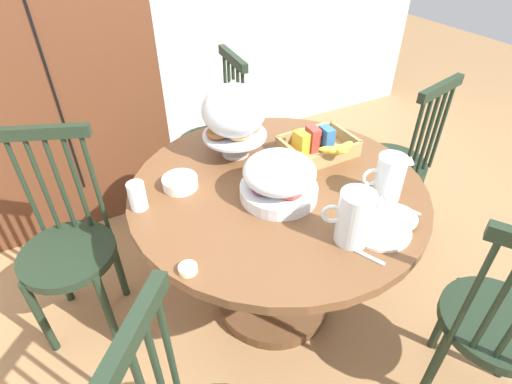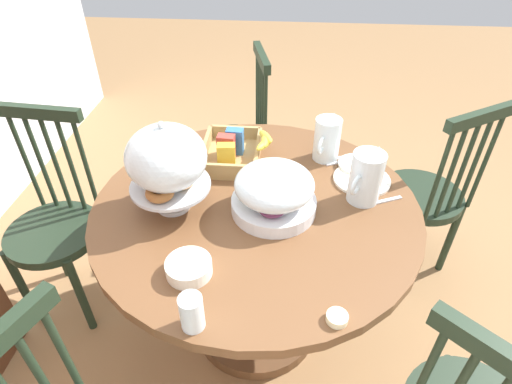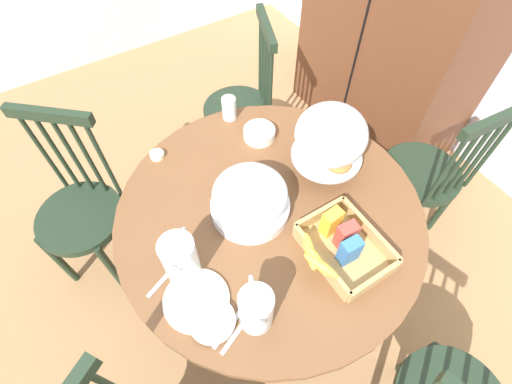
% 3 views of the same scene
% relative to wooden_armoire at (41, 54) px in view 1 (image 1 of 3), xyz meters
% --- Properties ---
extents(ground_plane, '(10.00, 10.00, 0.00)m').
position_rel_wooden_armoire_xyz_m(ground_plane, '(0.63, -1.50, -0.98)').
color(ground_plane, '#997047').
extents(wooden_armoire, '(1.18, 0.60, 1.96)m').
position_rel_wooden_armoire_xyz_m(wooden_armoire, '(0.00, 0.00, 0.00)').
color(wooden_armoire, brown).
rests_on(wooden_armoire, ground_plane).
extents(dining_table, '(1.19, 1.19, 0.74)m').
position_rel_wooden_armoire_xyz_m(dining_table, '(0.68, -1.34, -0.46)').
color(dining_table, brown).
rests_on(dining_table, ground_plane).
extents(windsor_chair_near_window, '(0.40, 0.40, 0.97)m').
position_rel_wooden_armoire_xyz_m(windsor_chair_near_window, '(0.78, -0.45, -0.53)').
color(windsor_chair_near_window, '#1E2D1E').
rests_on(windsor_chair_near_window, ground_plane).
extents(windsor_chair_by_cabinet, '(0.43, 0.43, 0.97)m').
position_rel_wooden_armoire_xyz_m(windsor_chair_by_cabinet, '(-0.14, -0.98, -0.53)').
color(windsor_chair_by_cabinet, '#1E2D1E').
rests_on(windsor_chair_by_cabinet, ground_plane).
extents(windsor_chair_far_side, '(0.46, 0.46, 0.97)m').
position_rel_wooden_armoire_xyz_m(windsor_chair_far_side, '(1.13, -2.11, -0.53)').
color(windsor_chair_far_side, '#1E2D1E').
rests_on(windsor_chair_far_side, ground_plane).
extents(windsor_chair_host_seat, '(0.42, 0.41, 0.97)m').
position_rel_wooden_armoire_xyz_m(windsor_chair_host_seat, '(1.56, -1.16, -0.53)').
color(windsor_chair_host_seat, '#1E2D1E').
rests_on(windsor_chair_host_seat, ground_plane).
extents(pastry_stand_with_dome, '(0.28, 0.28, 0.34)m').
position_rel_wooden_armoire_xyz_m(pastry_stand_with_dome, '(0.64, -1.04, -0.05)').
color(pastry_stand_with_dome, silver).
rests_on(pastry_stand_with_dome, dining_table).
extents(fruit_platter_covered, '(0.30, 0.30, 0.18)m').
position_rel_wooden_armoire_xyz_m(fruit_platter_covered, '(0.64, -1.40, -0.16)').
color(fruit_platter_covered, silver).
rests_on(fruit_platter_covered, dining_table).
extents(orange_juice_pitcher, '(0.18, 0.13, 0.19)m').
position_rel_wooden_armoire_xyz_m(orange_juice_pitcher, '(0.73, -1.72, -0.16)').
color(orange_juice_pitcher, silver).
rests_on(orange_juice_pitcher, dining_table).
extents(milk_pitcher, '(0.18, 0.11, 0.18)m').
position_rel_wooden_armoire_xyz_m(milk_pitcher, '(1.00, -1.60, -0.16)').
color(milk_pitcher, silver).
rests_on(milk_pitcher, dining_table).
extents(cereal_basket, '(0.32, 0.30, 0.12)m').
position_rel_wooden_armoire_xyz_m(cereal_basket, '(0.96, -1.23, -0.20)').
color(cereal_basket, tan).
rests_on(cereal_basket, dining_table).
extents(china_plate_large, '(0.22, 0.22, 0.01)m').
position_rel_wooden_armoire_xyz_m(china_plate_large, '(0.85, -1.74, -0.24)').
color(china_plate_large, white).
rests_on(china_plate_large, dining_table).
extents(china_plate_small, '(0.15, 0.15, 0.01)m').
position_rel_wooden_armoire_xyz_m(china_plate_small, '(0.94, -1.73, -0.23)').
color(china_plate_small, white).
rests_on(china_plate_small, china_plate_large).
extents(cereal_bowl, '(0.14, 0.14, 0.04)m').
position_rel_wooden_armoire_xyz_m(cereal_bowl, '(0.33, -1.16, -0.22)').
color(cereal_bowl, white).
rests_on(cereal_bowl, dining_table).
extents(drinking_glass, '(0.06, 0.06, 0.11)m').
position_rel_wooden_armoire_xyz_m(drinking_glass, '(0.15, -1.21, -0.19)').
color(drinking_glass, silver).
rests_on(drinking_glass, dining_table).
extents(butter_dish, '(0.06, 0.06, 0.02)m').
position_rel_wooden_armoire_xyz_m(butter_dish, '(0.20, -1.60, -0.23)').
color(butter_dish, beige).
rests_on(butter_dish, dining_table).
extents(table_knife, '(0.08, 0.16, 0.01)m').
position_rel_wooden_armoire_xyz_m(table_knife, '(0.98, -1.68, -0.24)').
color(table_knife, silver).
rests_on(table_knife, dining_table).
extents(dinner_fork, '(0.08, 0.16, 0.01)m').
position_rel_wooden_armoire_xyz_m(dinner_fork, '(1.01, -1.67, -0.24)').
color(dinner_fork, silver).
rests_on(dinner_fork, dining_table).
extents(soup_spoon, '(0.08, 0.16, 0.01)m').
position_rel_wooden_armoire_xyz_m(soup_spoon, '(0.72, -1.79, -0.24)').
color(soup_spoon, silver).
rests_on(soup_spoon, dining_table).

